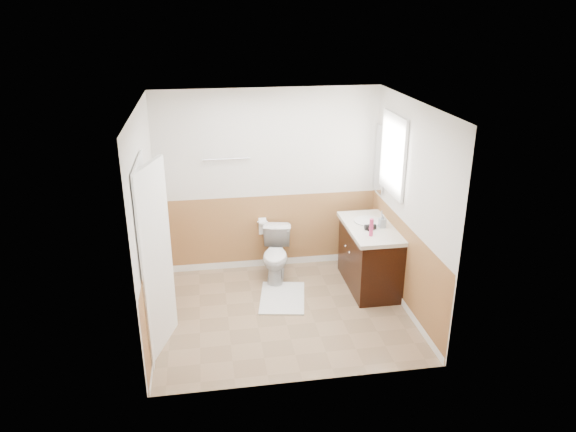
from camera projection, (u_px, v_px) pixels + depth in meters
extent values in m
plane|color=#8C7051|center=(283.00, 312.00, 6.52)|extent=(3.00, 3.00, 0.00)
plane|color=white|center=(282.00, 105.00, 5.60)|extent=(3.00, 3.00, 0.00)
plane|color=silver|center=(268.00, 181.00, 7.26)|extent=(3.00, 0.00, 3.00)
plane|color=silver|center=(304.00, 268.00, 4.87)|extent=(3.00, 0.00, 3.00)
plane|color=silver|center=(146.00, 224.00, 5.84)|extent=(0.00, 3.00, 3.00)
plane|color=silver|center=(410.00, 209.00, 6.28)|extent=(0.00, 3.00, 3.00)
plane|color=#9E743F|center=(269.00, 233.00, 7.52)|extent=(3.00, 0.00, 3.00)
plane|color=#9E743F|center=(303.00, 338.00, 5.15)|extent=(3.00, 0.00, 3.00)
plane|color=#9E743F|center=(154.00, 285.00, 6.12)|extent=(0.00, 2.60, 2.60)
plane|color=#9E743F|center=(404.00, 266.00, 6.55)|extent=(0.00, 2.60, 2.60)
imported|color=silver|center=(276.00, 255.00, 7.22)|extent=(0.50, 0.73, 0.68)
cube|color=silver|center=(282.00, 298.00, 6.82)|extent=(0.69, 0.89, 0.02)
cube|color=black|center=(369.00, 258.00, 7.00)|extent=(0.55, 1.10, 0.80)
sphere|color=silver|center=(350.00, 252.00, 6.81)|extent=(0.03, 0.03, 0.03)
sphere|color=silver|center=(346.00, 246.00, 6.99)|extent=(0.03, 0.03, 0.03)
cube|color=beige|center=(371.00, 228.00, 6.84)|extent=(0.60, 1.15, 0.05)
cylinder|color=silver|center=(368.00, 221.00, 6.97)|extent=(0.36, 0.36, 0.02)
cylinder|color=#B8B8BF|center=(382.00, 216.00, 6.97)|extent=(0.02, 0.02, 0.14)
cylinder|color=#C53364|center=(371.00, 227.00, 6.51)|extent=(0.05, 0.05, 0.22)
imported|color=#8E99A1|center=(382.00, 221.00, 6.77)|extent=(0.08, 0.09, 0.18)
cylinder|color=black|center=(370.00, 227.00, 6.72)|extent=(0.14, 0.07, 0.07)
cylinder|color=black|center=(369.00, 230.00, 6.69)|extent=(0.03, 0.03, 0.07)
cube|color=silver|center=(380.00, 159.00, 7.18)|extent=(0.02, 0.35, 0.90)
cube|color=white|center=(393.00, 154.00, 6.63)|extent=(0.04, 0.80, 1.00)
cube|color=white|center=(394.00, 154.00, 6.64)|extent=(0.01, 0.70, 0.90)
cube|color=white|center=(155.00, 261.00, 5.52)|extent=(0.29, 0.78, 2.04)
cube|color=white|center=(147.00, 260.00, 5.51)|extent=(0.02, 0.92, 2.10)
sphere|color=silver|center=(163.00, 253.00, 5.86)|extent=(0.06, 0.06, 0.06)
cylinder|color=silver|center=(227.00, 159.00, 7.00)|extent=(0.62, 0.02, 0.02)
cylinder|color=silver|center=(262.00, 222.00, 7.38)|extent=(0.14, 0.02, 0.02)
cylinder|color=white|center=(262.00, 222.00, 7.38)|extent=(0.10, 0.11, 0.11)
cube|color=white|center=(262.00, 229.00, 7.42)|extent=(0.10, 0.01, 0.16)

